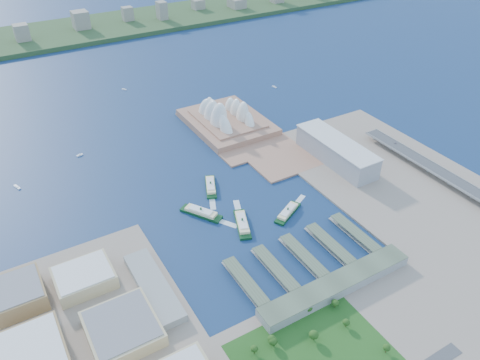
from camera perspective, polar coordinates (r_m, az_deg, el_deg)
ground at (r=632.01m, az=2.57°, el=-6.00°), size 3000.00×3000.00×0.00m
south_land at (r=524.63m, az=15.76°, el=-18.65°), size 720.00×180.00×3.00m
east_land at (r=739.60m, az=20.62°, el=-1.54°), size 240.00×500.00×3.00m
peninsula at (r=861.26m, az=-0.76°, el=6.25°), size 135.00×220.00×3.00m
far_shore at (r=1461.03m, az=-19.62°, el=16.68°), size 2200.00×260.00×12.00m
opera_house at (r=861.69m, az=-1.60°, el=8.54°), size 134.00×180.00×58.00m
toaster_building at (r=771.65m, az=11.64°, el=3.45°), size 45.00×155.00×35.00m
expressway at (r=773.72m, az=24.19°, el=-0.09°), size 26.00×340.00×11.85m
west_buildings at (r=513.81m, az=-18.06°, el=-18.04°), size 200.00×280.00×27.00m
ferry_wharves at (r=591.00m, az=7.73°, el=-9.24°), size 184.00×90.00×9.30m
terminal_building at (r=557.84m, az=11.63°, el=-12.47°), size 200.00×28.00×12.00m
park at (r=496.91m, az=9.00°, el=-19.70°), size 150.00×110.00×16.00m
far_skyline at (r=1433.12m, az=-19.69°, el=17.76°), size 1900.00×140.00×55.00m
ferry_a at (r=653.99m, az=-4.78°, el=-3.81°), size 45.88×60.48×11.63m
ferry_b at (r=704.53m, az=-3.60°, el=-0.59°), size 36.91×59.00×10.96m
ferry_c at (r=633.70m, az=0.28°, el=-5.14°), size 36.98×62.93×11.62m
ferry_d at (r=656.52m, az=5.85°, el=-3.77°), size 55.67×38.41×10.49m
boat_a at (r=782.43m, az=-25.54°, el=-0.75°), size 8.33×15.25×2.86m
boat_b at (r=827.35m, az=-18.97°, el=2.91°), size 10.87×5.49×2.80m
boat_c at (r=1036.03m, az=4.21°, el=11.27°), size 5.39×12.12×2.63m
boat_e at (r=1051.22m, az=-13.95°, el=10.69°), size 8.60×10.88×2.63m
car_c at (r=830.61m, az=18.40°, el=4.29°), size 1.76×4.33×1.26m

